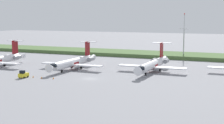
{
  "coord_description": "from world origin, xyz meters",
  "views": [
    {
      "loc": [
        45.3,
        -89.36,
        18.35
      ],
      "look_at": [
        0.0,
        16.29,
        3.0
      ],
      "focal_mm": 55.26,
      "sensor_mm": 36.0,
      "label": 1
    }
  ],
  "objects_px": {
    "safety_cone_front_marker": "(33,77)",
    "antenna_mast": "(184,39)",
    "baggage_tug": "(23,74)",
    "safety_cone_mid_marker": "(41,77)",
    "safety_cone_rear_marker": "(53,78)",
    "regional_jet_second": "(74,62)",
    "regional_jet_third": "(153,64)"
  },
  "relations": [
    {
      "from": "safety_cone_front_marker",
      "to": "safety_cone_mid_marker",
      "type": "relative_size",
      "value": 1.0
    },
    {
      "from": "safety_cone_rear_marker",
      "to": "regional_jet_third",
      "type": "bearing_deg",
      "value": 46.37
    },
    {
      "from": "safety_cone_rear_marker",
      "to": "baggage_tug",
      "type": "bearing_deg",
      "value": -168.06
    },
    {
      "from": "safety_cone_rear_marker",
      "to": "safety_cone_front_marker",
      "type": "bearing_deg",
      "value": -177.03
    },
    {
      "from": "safety_cone_front_marker",
      "to": "safety_cone_mid_marker",
      "type": "bearing_deg",
      "value": -3.5
    },
    {
      "from": "antenna_mast",
      "to": "safety_cone_rear_marker",
      "type": "distance_m",
      "value": 71.59
    },
    {
      "from": "antenna_mast",
      "to": "safety_cone_rear_marker",
      "type": "bearing_deg",
      "value": -110.22
    },
    {
      "from": "regional_jet_second",
      "to": "antenna_mast",
      "type": "distance_m",
      "value": 55.92
    },
    {
      "from": "safety_cone_mid_marker",
      "to": "safety_cone_rear_marker",
      "type": "relative_size",
      "value": 1.0
    },
    {
      "from": "antenna_mast",
      "to": "safety_cone_mid_marker",
      "type": "xyz_separation_m",
      "value": [
        -28.37,
        -67.32,
        -7.92
      ]
    },
    {
      "from": "baggage_tug",
      "to": "safety_cone_front_marker",
      "type": "relative_size",
      "value": 5.82
    },
    {
      "from": "safety_cone_mid_marker",
      "to": "baggage_tug",
      "type": "bearing_deg",
      "value": -165.57
    },
    {
      "from": "regional_jet_third",
      "to": "antenna_mast",
      "type": "xyz_separation_m",
      "value": [
        1.38,
        42.43,
        5.66
      ]
    },
    {
      "from": "antenna_mast",
      "to": "safety_cone_front_marker",
      "type": "xyz_separation_m",
      "value": [
        -31.48,
        -67.12,
        -7.92
      ]
    },
    {
      "from": "antenna_mast",
      "to": "safety_cone_mid_marker",
      "type": "bearing_deg",
      "value": -112.85
    },
    {
      "from": "antenna_mast",
      "to": "safety_cone_mid_marker",
      "type": "relative_size",
      "value": 35.64
    },
    {
      "from": "baggage_tug",
      "to": "safety_cone_rear_marker",
      "type": "relative_size",
      "value": 5.82
    },
    {
      "from": "regional_jet_third",
      "to": "antenna_mast",
      "type": "distance_m",
      "value": 42.83
    },
    {
      "from": "regional_jet_third",
      "to": "antenna_mast",
      "type": "bearing_deg",
      "value": 88.13
    },
    {
      "from": "antenna_mast",
      "to": "regional_jet_second",
      "type": "bearing_deg",
      "value": -120.61
    },
    {
      "from": "regional_jet_second",
      "to": "safety_cone_front_marker",
      "type": "height_order",
      "value": "regional_jet_second"
    },
    {
      "from": "safety_cone_mid_marker",
      "to": "safety_cone_rear_marker",
      "type": "height_order",
      "value": "same"
    },
    {
      "from": "antenna_mast",
      "to": "baggage_tug",
      "type": "bearing_deg",
      "value": -116.22
    },
    {
      "from": "safety_cone_front_marker",
      "to": "safety_cone_mid_marker",
      "type": "height_order",
      "value": "same"
    },
    {
      "from": "safety_cone_front_marker",
      "to": "antenna_mast",
      "type": "bearing_deg",
      "value": 64.87
    },
    {
      "from": "antenna_mast",
      "to": "safety_cone_rear_marker",
      "type": "height_order",
      "value": "antenna_mast"
    },
    {
      "from": "regional_jet_second",
      "to": "baggage_tug",
      "type": "bearing_deg",
      "value": -104.83
    },
    {
      "from": "antenna_mast",
      "to": "baggage_tug",
      "type": "distance_m",
      "value": 76.94
    },
    {
      "from": "regional_jet_second",
      "to": "safety_cone_mid_marker",
      "type": "distance_m",
      "value": 19.57
    },
    {
      "from": "antenna_mast",
      "to": "safety_cone_front_marker",
      "type": "height_order",
      "value": "antenna_mast"
    },
    {
      "from": "regional_jet_second",
      "to": "baggage_tug",
      "type": "height_order",
      "value": "regional_jet_second"
    },
    {
      "from": "baggage_tug",
      "to": "safety_cone_front_marker",
      "type": "xyz_separation_m",
      "value": [
        2.36,
        1.6,
        -0.73
      ]
    }
  ]
}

